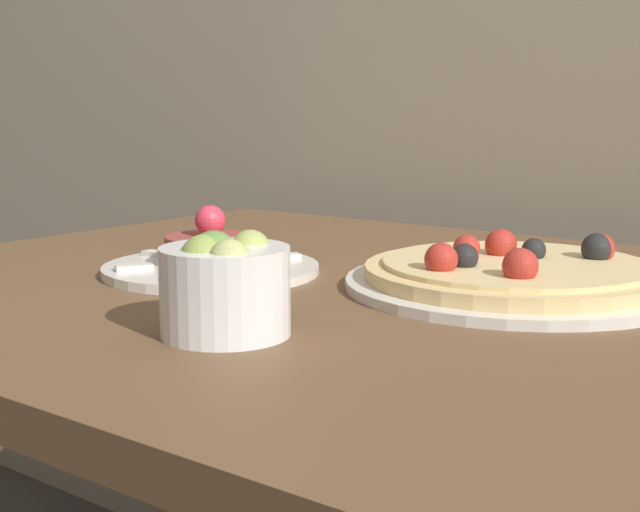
{
  "coord_description": "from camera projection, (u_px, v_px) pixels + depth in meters",
  "views": [
    {
      "loc": [
        0.53,
        -0.32,
        0.96
      ],
      "look_at": [
        0.01,
        0.37,
        0.81
      ],
      "focal_mm": 50.0,
      "sensor_mm": 36.0,
      "label": 1
    }
  ],
  "objects": [
    {
      "name": "small_bowl",
      "position": [
        224.0,
        283.0,
        0.72
      ],
      "size": [
        0.11,
        0.11,
        0.09
      ],
      "color": "white",
      "rests_on": "dining_table"
    },
    {
      "name": "dining_table",
      "position": [
        349.0,
        386.0,
        0.96
      ],
      "size": [
        1.07,
        0.87,
        0.77
      ],
      "color": "brown",
      "rests_on": "ground_plane"
    },
    {
      "name": "tartare_plate",
      "position": [
        211.0,
        260.0,
        0.99
      ],
      "size": [
        0.24,
        0.24,
        0.08
      ],
      "color": "silver",
      "rests_on": "dining_table"
    },
    {
      "name": "pizza_plate",
      "position": [
        515.0,
        275.0,
        0.91
      ],
      "size": [
        0.35,
        0.35,
        0.06
      ],
      "color": "silver",
      "rests_on": "dining_table"
    }
  ]
}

